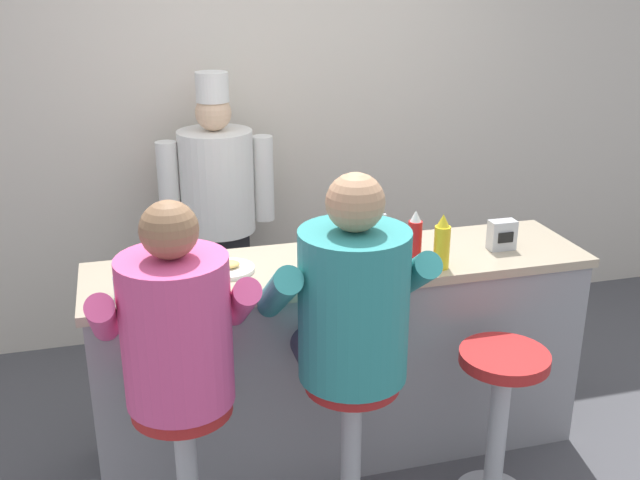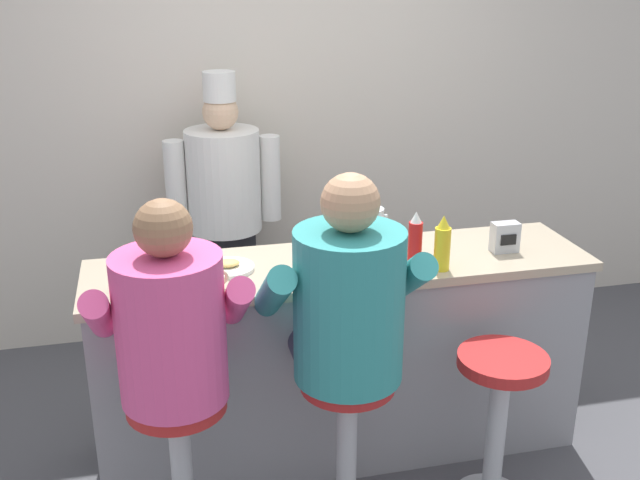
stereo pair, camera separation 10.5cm
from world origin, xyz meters
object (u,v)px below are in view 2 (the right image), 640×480
(diner_seated_pink, at_px, (172,340))
(diner_seated_teal, at_px, (346,315))
(breakfast_plate, at_px, (228,267))
(napkin_dispenser_chrome, at_px, (505,237))
(cereal_bowl, at_px, (333,270))
(cook_in_whites_near, at_px, (225,205))
(water_pitcher_clear, at_px, (370,233))
(hot_sauce_bottle_orange, at_px, (364,251))
(mustard_bottle_yellow, at_px, (442,245))
(empty_stool_round, at_px, (499,406))
(ketchup_bottle_red, at_px, (415,241))
(coffee_mug_tan, at_px, (208,279))
(coffee_mug_blue, at_px, (125,284))

(diner_seated_pink, distance_m, diner_seated_teal, 0.65)
(breakfast_plate, bearing_deg, diner_seated_teal, -54.08)
(napkin_dispenser_chrome, bearing_deg, cereal_bowl, -173.87)
(cereal_bowl, relative_size, cook_in_whites_near, 0.09)
(water_pitcher_clear, bearing_deg, hot_sauce_bottle_orange, -117.57)
(mustard_bottle_yellow, relative_size, diner_seated_pink, 0.17)
(cereal_bowl, distance_m, diner_seated_pink, 0.78)
(mustard_bottle_yellow, relative_size, empty_stool_round, 0.34)
(mustard_bottle_yellow, height_order, water_pitcher_clear, mustard_bottle_yellow)
(empty_stool_round, bearing_deg, ketchup_bottle_red, 120.33)
(cereal_bowl, bearing_deg, diner_seated_pink, -151.71)
(diner_seated_pink, height_order, empty_stool_round, diner_seated_pink)
(water_pitcher_clear, bearing_deg, cook_in_whites_near, 116.23)
(mustard_bottle_yellow, relative_size, coffee_mug_tan, 1.89)
(hot_sauce_bottle_orange, relative_size, diner_seated_pink, 0.11)
(diner_seated_teal, bearing_deg, water_pitcher_clear, 64.65)
(hot_sauce_bottle_orange, bearing_deg, diner_seated_pink, -153.31)
(empty_stool_round, bearing_deg, hot_sauce_bottle_orange, 134.90)
(water_pitcher_clear, bearing_deg, coffee_mug_tan, -165.40)
(coffee_mug_tan, height_order, cook_in_whites_near, cook_in_whites_near)
(coffee_mug_blue, xyz_separation_m, napkin_dispenser_chrome, (1.67, 0.08, 0.02))
(mustard_bottle_yellow, distance_m, breakfast_plate, 0.92)
(breakfast_plate, distance_m, coffee_mug_tan, 0.21)
(diner_seated_pink, bearing_deg, napkin_dispenser_chrome, 16.88)
(ketchup_bottle_red, xyz_separation_m, napkin_dispenser_chrome, (0.46, 0.08, -0.05))
(hot_sauce_bottle_orange, relative_size, coffee_mug_tan, 1.20)
(mustard_bottle_yellow, xyz_separation_m, hot_sauce_bottle_orange, (-0.31, 0.10, -0.04))
(ketchup_bottle_red, height_order, breakfast_plate, ketchup_bottle_red)
(hot_sauce_bottle_orange, height_order, breakfast_plate, hot_sauce_bottle_orange)
(breakfast_plate, distance_m, cook_in_whites_near, 1.08)
(empty_stool_round, bearing_deg, water_pitcher_clear, 125.01)
(water_pitcher_clear, relative_size, diner_seated_pink, 0.16)
(coffee_mug_tan, relative_size, napkin_dispenser_chrome, 0.94)
(water_pitcher_clear, bearing_deg, breakfast_plate, -179.66)
(ketchup_bottle_red, relative_size, hot_sauce_bottle_orange, 1.62)
(cereal_bowl, distance_m, diner_seated_teal, 0.37)
(ketchup_bottle_red, distance_m, breakfast_plate, 0.81)
(empty_stool_round, bearing_deg, breakfast_plate, 151.37)
(hot_sauce_bottle_orange, xyz_separation_m, breakfast_plate, (-0.57, 0.11, -0.06))
(water_pitcher_clear, distance_m, coffee_mug_tan, 0.76)
(hot_sauce_bottle_orange, relative_size, breakfast_plate, 0.68)
(coffee_mug_tan, bearing_deg, breakfast_plate, 61.98)
(ketchup_bottle_red, height_order, hot_sauce_bottle_orange, ketchup_bottle_red)
(ketchup_bottle_red, distance_m, water_pitcher_clear, 0.22)
(hot_sauce_bottle_orange, xyz_separation_m, coffee_mug_blue, (-1.00, -0.04, -0.03))
(mustard_bottle_yellow, distance_m, cereal_bowl, 0.48)
(ketchup_bottle_red, xyz_separation_m, hot_sauce_bottle_orange, (-0.21, 0.04, -0.04))
(coffee_mug_tan, xyz_separation_m, diner_seated_teal, (0.48, -0.34, -0.05))
(breakfast_plate, xyz_separation_m, empty_stool_round, (1.03, -0.56, -0.49))
(empty_stool_round, bearing_deg, coffee_mug_tan, 161.63)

